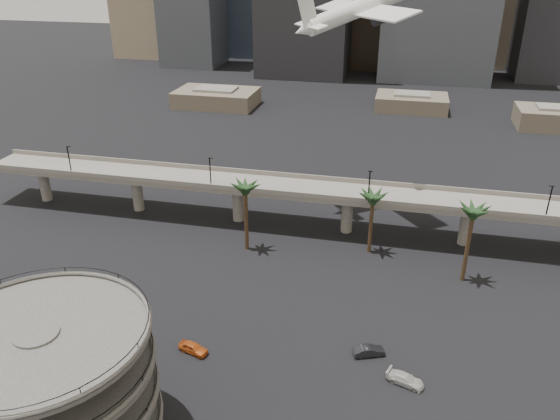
% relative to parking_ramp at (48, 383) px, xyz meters
% --- Properties ---
extents(parking_ramp, '(22.20, 22.20, 17.35)m').
position_rel_parking_ramp_xyz_m(parking_ramp, '(0.00, 0.00, 0.00)').
color(parking_ramp, '#494644').
rests_on(parking_ramp, ground).
extents(overpass, '(130.00, 9.30, 14.70)m').
position_rel_parking_ramp_xyz_m(overpass, '(13.00, 59.00, -2.50)').
color(overpass, slate).
rests_on(overpass, ground).
extents(palm_trees, '(42.40, 10.40, 14.00)m').
position_rel_parking_ramp_xyz_m(palm_trees, '(27.02, 48.65, 1.59)').
color(palm_trees, '#47341E').
rests_on(palm_trees, ground).
extents(low_buildings, '(135.00, 27.50, 6.80)m').
position_rel_parking_ramp_xyz_m(low_buildings, '(19.89, 146.30, -6.97)').
color(low_buildings, '#6A5D4E').
rests_on(low_buildings, ground).
extents(airborne_jet, '(26.50, 25.22, 11.58)m').
position_rel_parking_ramp_xyz_m(airborne_jet, '(23.90, 74.78, 30.34)').
color(airborne_jet, white).
rests_on(airborne_jet, ground).
extents(car_a, '(4.63, 2.89, 1.47)m').
position_rel_parking_ramp_xyz_m(car_a, '(7.87, 18.68, -9.10)').
color(car_a, '#C3561B').
rests_on(car_a, ground).
extents(car_b, '(4.60, 3.00, 1.43)m').
position_rel_parking_ramp_xyz_m(car_b, '(31.32, 23.52, -9.12)').
color(car_b, black).
rests_on(car_b, ground).
extents(car_c, '(5.17, 3.38, 1.39)m').
position_rel_parking_ramp_xyz_m(car_c, '(36.25, 19.12, -9.14)').
color(car_c, beige).
rests_on(car_c, ground).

